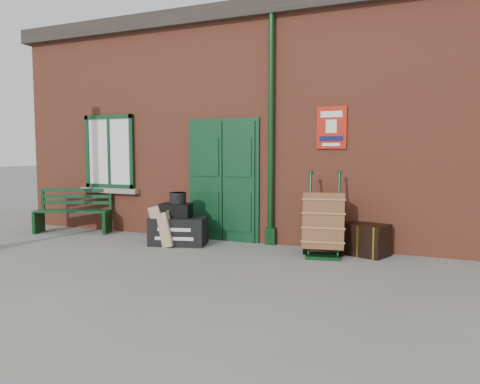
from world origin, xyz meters
The scene contains 10 objects.
ground centered at (0.00, 0.00, 0.00)m, with size 80.00×80.00×0.00m, color gray.
station_building centered at (0.00, 3.49, 2.16)m, with size 10.30×4.30×4.36m.
bench centered at (-3.48, 1.02, 0.46)m, with size 1.56×0.96×0.92m.
houdini_trunk centered at (-0.86, 0.77, 0.24)m, with size 0.98×0.54×0.49m, color black.
strongbox centered at (-0.91, 0.77, 0.61)m, with size 0.54×0.39×0.24m, color black.
hatbox centered at (-0.88, 0.80, 0.83)m, with size 0.29×0.29×0.20m, color black.
suitcase_back centered at (-1.14, 0.72, 0.36)m, with size 0.20×0.49×0.69m, color tan.
suitcase_front centered at (-0.96, 0.62, 0.31)m, with size 0.18×0.45×0.59m, color tan.
porter_trolley centered at (1.73, 0.93, 0.51)m, with size 0.76×0.80×1.32m.
dark_trunk centered at (2.32, 1.25, 0.25)m, with size 0.70×0.46×0.51m, color black.
Camera 1 is at (3.46, -6.31, 1.66)m, focal length 35.00 mm.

